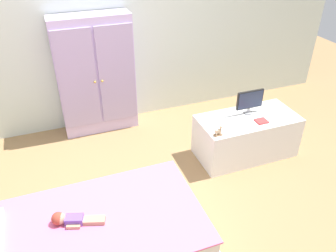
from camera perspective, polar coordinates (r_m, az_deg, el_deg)
The scene contains 9 objects.
ground_plane at distance 3.14m, azimuth -6.29°, elevation -13.34°, with size 10.00×10.00×0.02m, color #99754C.
back_wall at distance 3.86m, azimuth -14.02°, elevation 18.35°, with size 6.40×0.05×2.70m, color silver.
bed at distance 2.77m, azimuth -13.71°, elevation -17.95°, with size 1.81×0.99×0.28m.
doll at distance 2.68m, azimuth -16.43°, elevation -14.80°, with size 0.38×0.19×0.10m.
wardrobe at distance 3.90m, azimuth -12.02°, elevation 8.23°, with size 0.85×0.30×1.35m.
tv_stand at distance 3.67m, azimuth 12.98°, elevation -1.63°, with size 1.03×0.50×0.45m, color white.
tv_monitor at distance 3.57m, azimuth 13.61°, elevation 4.19°, with size 0.30×0.10×0.25m.
rocking_horse_toy at distance 3.19m, azimuth 8.55°, elevation -0.87°, with size 0.08×0.04×0.10m.
book_red at distance 3.51m, azimuth 15.45°, elevation 0.81°, with size 0.12×0.11×0.01m, color #CC3838.
Camera 1 is at (-0.45, -2.15, 2.23)m, focal length 36.23 mm.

